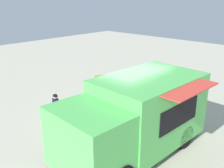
% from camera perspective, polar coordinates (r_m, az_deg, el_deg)
% --- Properties ---
extents(ground_plane, '(40.00, 40.00, 0.00)m').
position_cam_1_polar(ground_plane, '(10.02, 2.54, -9.22)').
color(ground_plane, '#B8B39D').
extents(food_truck, '(5.13, 3.09, 2.33)m').
position_cam_1_polar(food_truck, '(8.12, 5.12, -7.47)').
color(food_truck, '#55C457').
rests_on(food_truck, ground_plane).
extents(person_customer, '(0.61, 0.81, 0.84)m').
position_cam_1_polar(person_customer, '(11.20, -12.27, -4.73)').
color(person_customer, navy).
rests_on(person_customer, ground_plane).
extents(planter_flowering_near, '(0.51, 0.51, 0.69)m').
position_cam_1_polar(planter_flowering_near, '(12.63, -1.44, -1.25)').
color(planter_flowering_near, gray).
rests_on(planter_flowering_near, ground_plane).
extents(planter_flowering_far, '(0.42, 0.42, 0.66)m').
position_cam_1_polar(planter_flowering_far, '(12.39, 11.94, -2.28)').
color(planter_flowering_far, '#C37651').
rests_on(planter_flowering_far, ground_plane).
extents(plaza_bench, '(1.75, 0.99, 0.47)m').
position_cam_1_polar(plaza_bench, '(14.69, -0.61, 1.63)').
color(plaza_bench, olive).
rests_on(plaza_bench, ground_plane).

